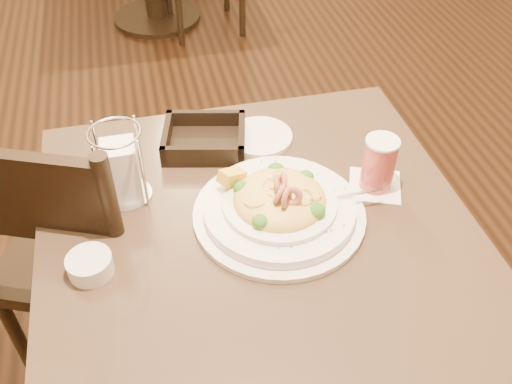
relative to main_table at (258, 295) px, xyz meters
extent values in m
cylinder|color=black|center=(0.00, 0.00, -0.13)|extent=(0.12, 0.12, 0.67)
cube|color=brown|center=(0.00, 0.00, 0.22)|extent=(0.90, 0.90, 0.03)
cylinder|color=black|center=(-0.03, 2.54, -0.48)|extent=(0.52, 0.52, 0.03)
cube|color=black|center=(-0.39, 0.29, -0.05)|extent=(0.55, 0.55, 0.04)
cylinder|color=black|center=(-0.15, 0.39, -0.28)|extent=(0.04, 0.04, 0.43)
cylinder|color=black|center=(-0.48, 0.52, -0.28)|extent=(0.04, 0.04, 0.43)
cylinder|color=black|center=(-0.29, 0.05, -0.28)|extent=(0.04, 0.04, 0.43)
cylinder|color=black|center=(-0.62, 0.19, -0.28)|extent=(0.04, 0.04, 0.43)
cylinder|color=black|center=(-0.29, 0.05, 0.20)|extent=(0.04, 0.04, 0.46)
cube|color=black|center=(-0.46, 0.12, 0.30)|extent=(0.34, 0.17, 0.22)
cylinder|color=black|center=(0.43, 2.22, -0.28)|extent=(0.04, 0.04, 0.43)
cylinder|color=black|center=(0.07, 2.19, -0.28)|extent=(0.04, 0.04, 0.43)
cylinder|color=white|center=(0.05, 0.02, 0.24)|extent=(0.36, 0.36, 0.01)
cylinder|color=white|center=(0.05, 0.02, 0.26)|extent=(0.32, 0.32, 0.02)
cylinder|color=white|center=(0.05, 0.02, 0.27)|extent=(0.24, 0.24, 0.01)
ellipsoid|color=gold|center=(0.05, 0.02, 0.28)|extent=(0.19, 0.19, 0.07)
cube|color=gold|center=(-0.04, 0.09, 0.30)|extent=(0.07, 0.06, 0.05)
cube|color=silver|center=(0.20, 0.01, 0.27)|extent=(0.14, 0.01, 0.01)
cube|color=silver|center=(0.13, 0.01, 0.28)|extent=(0.03, 0.02, 0.00)
torus|color=gold|center=(0.00, -0.03, 0.29)|extent=(0.04, 0.04, 0.01)
torus|color=gold|center=(0.03, 0.03, 0.31)|extent=(0.04, 0.04, 0.02)
torus|color=gold|center=(0.03, 0.02, 0.30)|extent=(0.04, 0.05, 0.02)
torus|color=gold|center=(0.01, 0.01, 0.30)|extent=(0.04, 0.03, 0.03)
torus|color=gold|center=(0.11, 0.00, 0.30)|extent=(0.06, 0.06, 0.02)
torus|color=gold|center=(0.02, -0.03, 0.30)|extent=(0.04, 0.04, 0.02)
torus|color=gold|center=(0.03, -0.02, 0.29)|extent=(0.04, 0.04, 0.03)
torus|color=gold|center=(0.05, 0.08, 0.29)|extent=(0.05, 0.04, 0.04)
torus|color=gold|center=(0.04, 0.00, 0.31)|extent=(0.05, 0.06, 0.04)
torus|color=gold|center=(0.00, 0.01, 0.30)|extent=(0.05, 0.05, 0.01)
torus|color=gold|center=(0.06, 0.05, 0.31)|extent=(0.04, 0.04, 0.03)
torus|color=gold|center=(0.00, 0.06, 0.29)|extent=(0.04, 0.04, 0.02)
torus|color=gold|center=(0.05, 0.06, 0.31)|extent=(0.06, 0.05, 0.03)
torus|color=gold|center=(0.05, 0.00, 0.31)|extent=(0.04, 0.04, 0.03)
torus|color=gold|center=(0.01, 0.00, 0.30)|extent=(0.05, 0.04, 0.02)
torus|color=gold|center=(0.04, 0.03, 0.31)|extent=(0.05, 0.04, 0.03)
torus|color=gold|center=(0.02, -0.01, 0.31)|extent=(0.04, 0.04, 0.02)
torus|color=gold|center=(0.06, 0.02, 0.30)|extent=(0.05, 0.05, 0.04)
torus|color=gold|center=(0.03, 0.08, 0.29)|extent=(0.05, 0.06, 0.03)
torus|color=gold|center=(0.06, 0.03, 0.30)|extent=(0.06, 0.05, 0.04)
torus|color=gold|center=(0.09, -0.01, 0.31)|extent=(0.06, 0.06, 0.02)
torus|color=tan|center=(0.04, 0.01, 0.32)|extent=(0.03, 0.05, 0.05)
torus|color=tan|center=(0.06, -0.02, 0.32)|extent=(0.05, 0.03, 0.05)
torus|color=tan|center=(0.04, -0.01, 0.32)|extent=(0.05, 0.05, 0.05)
torus|color=tan|center=(0.05, -0.02, 0.32)|extent=(0.04, 0.04, 0.04)
torus|color=tan|center=(0.06, 0.02, 0.32)|extent=(0.03, 0.05, 0.05)
ellipsoid|color=#255D15|center=(0.12, 0.06, 0.29)|extent=(0.04, 0.04, 0.03)
ellipsoid|color=#255D15|center=(0.06, 0.10, 0.29)|extent=(0.04, 0.04, 0.03)
ellipsoid|color=#255D15|center=(-0.02, 0.06, 0.29)|extent=(0.04, 0.04, 0.03)
ellipsoid|color=#255D15|center=(-0.01, -0.04, 0.29)|extent=(0.03, 0.03, 0.03)
ellipsoid|color=#255D15|center=(0.11, -0.04, 0.29)|extent=(0.04, 0.04, 0.03)
cube|color=#266619|center=(0.20, 0.03, 0.27)|extent=(0.00, 0.00, 0.00)
cube|color=#266619|center=(0.13, -0.08, 0.27)|extent=(0.00, 0.00, 0.00)
cube|color=#266619|center=(0.17, 0.03, 0.27)|extent=(0.00, 0.00, 0.00)
cube|color=#266619|center=(0.08, 0.15, 0.27)|extent=(0.00, 0.00, 0.00)
cube|color=#266619|center=(-0.01, 0.14, 0.27)|extent=(0.00, 0.00, 0.00)
cube|color=#266619|center=(-0.05, 0.09, 0.27)|extent=(0.00, 0.00, 0.00)
cube|color=#266619|center=(0.05, 0.16, 0.27)|extent=(0.00, 0.00, 0.00)
cube|color=#266619|center=(0.08, 0.16, 0.27)|extent=(0.00, 0.00, 0.00)
cube|color=#266619|center=(0.16, -0.07, 0.27)|extent=(0.00, 0.00, 0.00)
cube|color=#266619|center=(0.02, -0.10, 0.27)|extent=(0.00, 0.00, 0.00)
cube|color=#266619|center=(0.04, -0.10, 0.27)|extent=(0.00, 0.00, 0.00)
cube|color=#266619|center=(0.12, -0.08, 0.27)|extent=(0.00, 0.00, 0.00)
cube|color=white|center=(0.28, 0.06, 0.23)|extent=(0.15, 0.15, 0.00)
cylinder|color=#BD4743|center=(0.28, 0.06, 0.29)|extent=(0.07, 0.07, 0.12)
cylinder|color=white|center=(0.28, 0.06, 0.36)|extent=(0.07, 0.07, 0.01)
cube|color=black|center=(-0.06, 0.29, 0.24)|extent=(0.22, 0.20, 0.01)
cube|color=black|center=(0.02, 0.27, 0.26)|extent=(0.05, 0.16, 0.04)
cube|color=black|center=(-0.15, 0.31, 0.26)|extent=(0.05, 0.16, 0.04)
cube|color=black|center=(-0.05, 0.36, 0.26)|extent=(0.19, 0.06, 0.04)
cube|color=black|center=(-0.08, 0.22, 0.26)|extent=(0.19, 0.06, 0.04)
cylinder|color=silver|center=(-0.26, 0.16, 0.23)|extent=(0.11, 0.11, 0.01)
torus|color=silver|center=(-0.26, 0.16, 0.40)|extent=(0.11, 0.11, 0.01)
cube|color=white|center=(-0.26, 0.16, 0.30)|extent=(0.09, 0.09, 0.13)
cylinder|color=silver|center=(-0.30, 0.12, 0.32)|extent=(0.01, 0.01, 0.17)
cylinder|color=silver|center=(-0.22, 0.12, 0.32)|extent=(0.01, 0.01, 0.17)
cylinder|color=silver|center=(-0.30, 0.20, 0.32)|extent=(0.01, 0.01, 0.17)
cylinder|color=silver|center=(-0.22, 0.20, 0.32)|extent=(0.01, 0.01, 0.17)
cylinder|color=white|center=(0.07, 0.29, 0.24)|extent=(0.20, 0.20, 0.01)
cylinder|color=white|center=(-0.34, -0.04, 0.25)|extent=(0.10, 0.10, 0.04)
camera|label=1|loc=(-0.19, -0.80, 1.08)|focal=40.00mm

